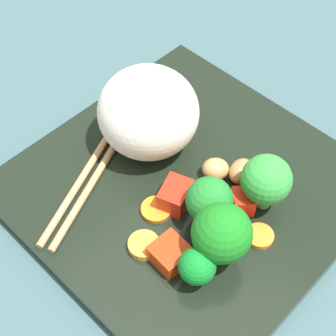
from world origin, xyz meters
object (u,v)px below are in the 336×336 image
Objects in this scene: square_plate at (187,188)px; rice_mound at (148,112)px; carrot_slice_3 at (262,234)px; broccoli_floret_2 at (222,234)px; chopstick_pair at (101,158)px.

square_plate is 3.00× the size of rice_mound.
rice_mound reaches higher than carrot_slice_3.
broccoli_floret_2 is at bearing -17.79° from carrot_slice_3.
rice_mound reaches higher than broccoli_floret_2.
chopstick_pair reaches higher than carrot_slice_3.
chopstick_pair is at bearing -76.76° from carrot_slice_3.
carrot_slice_3 is at bearing 81.77° from chopstick_pair.
rice_mound is at bearing -111.48° from broccoli_floret_2.
chopstick_pair is (-0.40, -15.13, -3.60)cm from broccoli_floret_2.
carrot_slice_3 is 0.12× the size of chopstick_pair.
chopstick_pair is (3.61, -8.03, 1.15)cm from square_plate.
carrot_slice_3 is 16.96cm from chopstick_pair.
carrot_slice_3 is (-0.27, 8.48, 1.04)cm from square_plate.
broccoli_floret_2 is at bearing 68.52° from rice_mound.
rice_mound reaches higher than square_plate.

